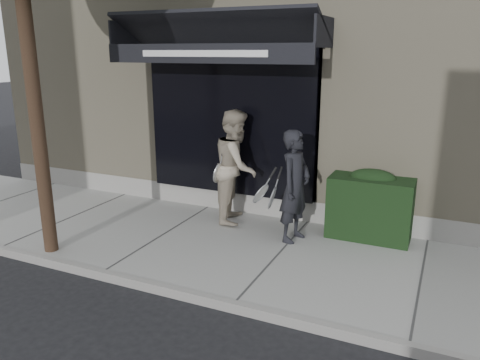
% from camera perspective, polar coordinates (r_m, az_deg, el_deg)
% --- Properties ---
extents(ground, '(80.00, 80.00, 0.00)m').
position_cam_1_polar(ground, '(7.15, 4.69, -9.84)').
color(ground, black).
rests_on(ground, ground).
extents(sidewalk, '(20.00, 3.00, 0.12)m').
position_cam_1_polar(sidewalk, '(7.12, 4.70, -9.40)').
color(sidewalk, '#979691').
rests_on(sidewalk, ground).
extents(curb, '(20.00, 0.10, 0.14)m').
position_cam_1_polar(curb, '(5.84, -0.69, -15.16)').
color(curb, gray).
rests_on(curb, ground).
extents(building_facade, '(14.30, 8.04, 5.64)m').
position_cam_1_polar(building_facade, '(11.27, 13.86, 13.43)').
color(building_facade, tan).
rests_on(building_facade, ground).
extents(hedge, '(1.30, 0.70, 1.14)m').
position_cam_1_polar(hedge, '(7.80, 15.61, -2.98)').
color(hedge, black).
rests_on(hedge, sidewalk).
extents(pedestrian_front, '(0.80, 0.94, 1.78)m').
position_cam_1_polar(pedestrian_front, '(7.35, 6.68, -0.78)').
color(pedestrian_front, black).
rests_on(pedestrian_front, sidewalk).
extents(pedestrian_back, '(0.97, 1.12, 1.98)m').
position_cam_1_polar(pedestrian_back, '(8.16, -0.46, 1.71)').
color(pedestrian_back, '#AFA18C').
rests_on(pedestrian_back, sidewalk).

